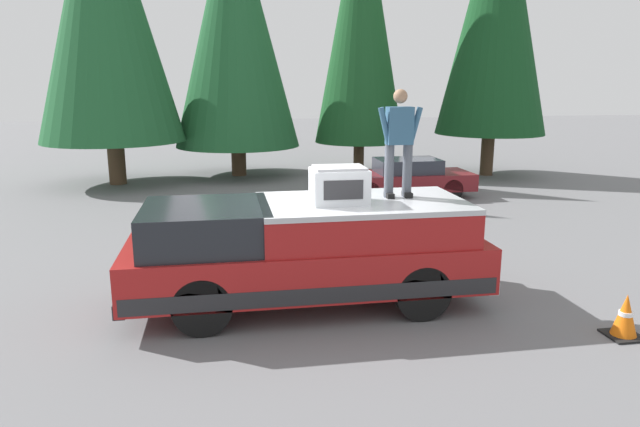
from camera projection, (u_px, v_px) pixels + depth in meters
name	position (u px, v px, depth m)	size (l,w,h in m)	color
ground_plane	(298.00, 298.00, 9.37)	(90.00, 90.00, 0.00)	slate
pickup_truck	(307.00, 251.00, 8.94)	(2.01, 5.54, 1.65)	maroon
compressor_unit	(339.00, 185.00, 8.67)	(0.65, 0.84, 0.56)	silver
person_on_truck_bed	(399.00, 140.00, 8.99)	(0.29, 0.72, 1.69)	#4C515B
parked_car_maroon	(405.00, 178.00, 17.47)	(1.64, 4.10, 1.16)	maroon
traffic_cone	(625.00, 317.00, 7.91)	(0.47, 0.47, 0.62)	black
conifer_far_left	(497.00, 6.00, 20.28)	(3.96, 3.96, 10.58)	#4C3826
conifer_left	(361.00, 15.00, 21.00)	(3.36, 3.36, 10.45)	#4C3826
conifer_center_left	(234.00, 23.00, 20.35)	(4.54, 4.54, 9.82)	#4C3826
conifer_center_right	(104.00, 3.00, 18.44)	(4.74, 4.74, 10.35)	#4C3826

